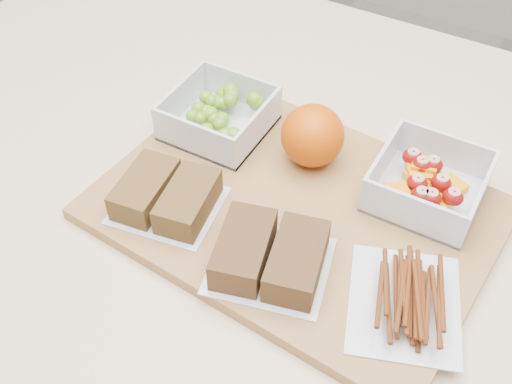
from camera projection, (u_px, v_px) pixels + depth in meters
cutting_board at (295, 210)px, 0.72m from camera, size 0.44×0.33×0.02m
grape_container at (221, 115)px, 0.78m from camera, size 0.11×0.11×0.05m
fruit_container at (427, 185)px, 0.70m from camera, size 0.12×0.12×0.05m
orange at (312, 136)px, 0.73m from camera, size 0.07×0.07×0.07m
sandwich_bag_left at (167, 196)px, 0.70m from camera, size 0.13×0.11×0.03m
sandwich_bag_center at (270, 256)px, 0.64m from camera, size 0.14×0.13×0.04m
pretzel_bag at (406, 296)px, 0.61m from camera, size 0.14×0.16×0.03m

